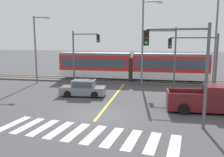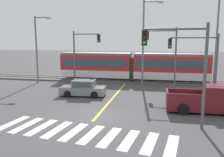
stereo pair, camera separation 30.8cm
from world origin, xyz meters
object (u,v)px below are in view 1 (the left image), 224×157
object	(u,v)px
traffic_light_far_left	(82,50)
traffic_light_far_right	(165,49)
street_lamp_west	(37,45)
street_lamp_east	(218,39)
street_lamp_centre	(144,39)
traffic_light_mid_right	(199,55)
light_rail_tram	(132,65)
traffic_light_near_right	(185,59)
sedan_crossing	(83,89)
pickup_truck	(206,101)

from	to	relation	value
traffic_light_far_left	traffic_light_far_right	size ratio (longest dim) A/B	0.96
street_lamp_west	street_lamp_east	size ratio (longest dim) A/B	0.84
street_lamp_centre	traffic_light_mid_right	bearing A→B (deg)	-43.90
light_rail_tram	traffic_light_mid_right	world-z (taller)	traffic_light_mid_right
traffic_light_mid_right	street_lamp_centre	xyz separation A→B (m)	(-5.11, 4.92, 1.45)
traffic_light_near_right	street_lamp_west	distance (m)	20.07
sedan_crossing	traffic_light_far_right	size ratio (longest dim) A/B	0.66
traffic_light_far_right	traffic_light_mid_right	bearing A→B (deg)	-54.87
pickup_truck	street_lamp_west	xyz separation A→B (m)	(-17.99, 8.58, 3.76)
traffic_light_far_left	traffic_light_near_right	bearing A→B (deg)	-49.70
light_rail_tram	street_lamp_centre	bearing A→B (deg)	-60.83
street_lamp_west	street_lamp_centre	distance (m)	12.85
traffic_light_mid_right	street_lamp_east	world-z (taller)	street_lamp_east
traffic_light_far_right	street_lamp_east	distance (m)	5.47
pickup_truck	traffic_light_far_right	size ratio (longest dim) A/B	0.83
street_lamp_east	street_lamp_centre	bearing A→B (deg)	178.92
traffic_light_far_left	street_lamp_centre	xyz separation A→B (m)	(7.13, 0.42, 1.22)
pickup_truck	street_lamp_east	size ratio (longest dim) A/B	0.57
sedan_crossing	pickup_truck	world-z (taller)	pickup_truck
pickup_truck	street_lamp_east	bearing A→B (deg)	74.51
traffic_light_mid_right	street_lamp_centre	bearing A→B (deg)	136.10
traffic_light_far_right	traffic_light_mid_right	xyz separation A→B (m)	(2.79, -3.96, -0.40)
pickup_truck	traffic_light_mid_right	world-z (taller)	traffic_light_mid_right
pickup_truck	traffic_light_near_right	xyz separation A→B (m)	(-2.03, -3.58, 3.28)
pickup_truck	traffic_light_far_left	bearing A→B (deg)	145.24
street_lamp_east	traffic_light_near_right	bearing A→B (deg)	-109.84
pickup_truck	traffic_light_near_right	world-z (taller)	traffic_light_near_right
traffic_light_near_right	street_lamp_east	distance (m)	13.23
sedan_crossing	street_lamp_east	bearing A→B (deg)	24.00
light_rail_tram	traffic_light_far_right	distance (m)	6.04
pickup_truck	traffic_light_far_left	size ratio (longest dim) A/B	0.87
pickup_truck	street_lamp_east	xyz separation A→B (m)	(2.44, 8.82, 4.55)
traffic_light_near_right	traffic_light_mid_right	distance (m)	7.87
street_lamp_centre	street_lamp_east	distance (m)	7.62
traffic_light_far_left	street_lamp_centre	distance (m)	7.24
traffic_light_far_right	street_lamp_west	distance (m)	15.15
pickup_truck	traffic_light_near_right	distance (m)	5.26
traffic_light_mid_right	traffic_light_far_right	bearing A→B (deg)	125.13
light_rail_tram	traffic_light_far_right	size ratio (longest dim) A/B	2.82
pickup_truck	street_lamp_west	size ratio (longest dim) A/B	0.68
sedan_crossing	traffic_light_mid_right	bearing A→B (deg)	5.31
traffic_light_far_left	street_lamp_west	bearing A→B (deg)	179.56
light_rail_tram	traffic_light_mid_right	xyz separation A→B (m)	(6.78, -7.90, 1.86)
traffic_light_far_right	traffic_light_mid_right	size ratio (longest dim) A/B	1.13
traffic_light_near_right	traffic_light_far_left	world-z (taller)	traffic_light_far_left
light_rail_tram	street_lamp_centre	size ratio (longest dim) A/B	1.94
street_lamp_west	traffic_light_far_left	bearing A→B (deg)	-0.44
light_rail_tram	sedan_crossing	world-z (taller)	light_rail_tram
traffic_light_far_right	street_lamp_east	world-z (taller)	street_lamp_east
pickup_truck	traffic_light_near_right	bearing A→B (deg)	-119.56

